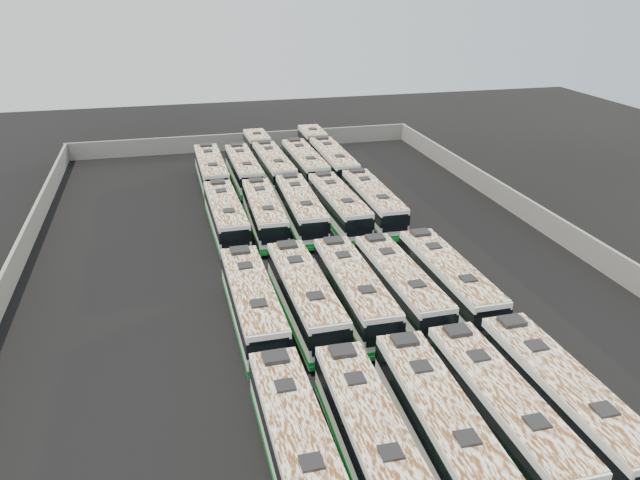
{
  "coord_description": "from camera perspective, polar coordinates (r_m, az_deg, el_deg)",
  "views": [
    {
      "loc": [
        -10.08,
        -44.9,
        21.72
      ],
      "look_at": [
        1.31,
        0.48,
        1.6
      ],
      "focal_mm": 35.0,
      "sensor_mm": 36.0,
      "label": 1
    }
  ],
  "objects": [
    {
      "name": "ground",
      "position": [
        50.88,
        -1.3,
        -2.0
      ],
      "size": [
        140.0,
        140.0,
        0.0
      ],
      "primitive_type": "plane",
      "color": "black",
      "rests_on": "ground"
    },
    {
      "name": "perimeter_wall",
      "position": [
        50.42,
        -1.31,
        -0.87
      ],
      "size": [
        45.2,
        73.2,
        2.2
      ],
      "color": "slate",
      "rests_on": "ground"
    },
    {
      "name": "bus_front_far_left",
      "position": [
        30.05,
        -2.06,
        -18.38
      ],
      "size": [
        2.71,
        12.25,
        3.44
      ],
      "rotation": [
        0.0,
        0.0,
        0.01
      ],
      "color": "silver",
      "rests_on": "ground"
    },
    {
      "name": "bus_front_left",
      "position": [
        30.57,
        4.63,
        -17.61
      ],
      "size": [
        2.74,
        12.18,
        3.42
      ],
      "rotation": [
        0.0,
        0.0,
        -0.01
      ],
      "color": "silver",
      "rests_on": "ground"
    },
    {
      "name": "bus_front_center",
      "position": [
        31.63,
        10.9,
        -16.29
      ],
      "size": [
        2.93,
        12.48,
        3.5
      ],
      "rotation": [
        0.0,
        0.0,
        -0.02
      ],
      "color": "silver",
      "rests_on": "ground"
    },
    {
      "name": "bus_front_right",
      "position": [
        33.13,
        16.28,
        -14.83
      ],
      "size": [
        2.76,
        12.42,
        3.49
      ],
      "rotation": [
        0.0,
        0.0,
        0.01
      ],
      "color": "silver",
      "rests_on": "ground"
    },
    {
      "name": "bus_front_far_right",
      "position": [
        34.78,
        21.33,
        -13.5
      ],
      "size": [
        2.82,
        12.63,
        3.55
      ],
      "rotation": [
        0.0,
        0.0,
        0.01
      ],
      "color": "silver",
      "rests_on": "ground"
    },
    {
      "name": "bus_midfront_far_left",
      "position": [
        41.12,
        -6.2,
        -5.85
      ],
      "size": [
        2.8,
        12.53,
        3.52
      ],
      "rotation": [
        0.0,
        0.0,
        0.01
      ],
      "color": "silver",
      "rests_on": "ground"
    },
    {
      "name": "bus_midfront_left",
      "position": [
        41.7,
        -1.4,
        -5.25
      ],
      "size": [
        2.92,
        12.64,
        3.55
      ],
      "rotation": [
        0.0,
        0.0,
        0.02
      ],
      "color": "silver",
      "rests_on": "ground"
    },
    {
      "name": "bus_midfront_center",
      "position": [
        42.55,
        3.11,
        -4.69
      ],
      "size": [
        2.64,
        12.43,
        3.5
      ],
      "rotation": [
        0.0,
        0.0,
        0.0
      ],
      "color": "silver",
      "rests_on": "ground"
    },
    {
      "name": "bus_midfront_right",
      "position": [
        43.56,
        7.33,
        -4.21
      ],
      "size": [
        2.9,
        12.29,
        3.45
      ],
      "rotation": [
        0.0,
        0.0,
        0.03
      ],
      "color": "silver",
      "rests_on": "ground"
    },
    {
      "name": "bus_midfront_far_right",
      "position": [
        44.75,
        11.64,
        -3.69
      ],
      "size": [
        2.73,
        12.47,
        3.51
      ],
      "rotation": [
        0.0,
        0.0,
        0.01
      ],
      "color": "silver",
      "rests_on": "ground"
    },
    {
      "name": "bus_midback_far_left",
      "position": [
        56.07,
        -8.61,
        2.17
      ],
      "size": [
        2.87,
        12.4,
        3.48
      ],
      "rotation": [
        0.0,
        0.0,
        0.02
      ],
      "color": "silver",
      "rests_on": "ground"
    },
    {
      "name": "bus_midback_left",
      "position": [
        56.38,
        -5.12,
        2.44
      ],
      "size": [
        2.85,
        12.22,
        3.43
      ],
      "rotation": [
        0.0,
        0.0,
        -0.02
      ],
      "color": "silver",
      "rests_on": "ground"
    },
    {
      "name": "bus_midback_center",
      "position": [
        57.13,
        -1.79,
        2.85
      ],
      "size": [
        2.93,
        12.53,
        3.51
      ],
      "rotation": [
        0.0,
        0.0,
        -0.02
      ],
      "color": "silver",
      "rests_on": "ground"
    },
    {
      "name": "bus_midback_right",
      "position": [
        57.77,
        1.69,
        3.08
      ],
      "size": [
        2.88,
        12.49,
        3.51
      ],
      "rotation": [
        0.0,
        0.0,
        0.02
      ],
      "color": "silver",
      "rests_on": "ground"
    },
    {
      "name": "bus_midback_far_right",
      "position": [
        58.92,
        4.84,
        3.42
      ],
      "size": [
        2.76,
        12.5,
        3.52
      ],
      "rotation": [
        0.0,
        0.0,
        -0.01
      ],
      "color": "silver",
      "rests_on": "ground"
    },
    {
      "name": "bus_back_far_left",
      "position": [
        69.27,
        -9.91,
        6.22
      ],
      "size": [
        2.78,
        12.6,
        3.55
      ],
      "rotation": [
        0.0,
        0.0,
        0.01
      ],
      "color": "silver",
      "rests_on": "ground"
    },
    {
      "name": "bus_back_left",
      "position": [
        69.39,
        -6.98,
        6.37
      ],
      "size": [
        2.77,
        12.18,
        3.42
      ],
      "rotation": [
        0.0,
        0.0,
        0.02
      ],
      "color": "silver",
      "rests_on": "ground"
    },
    {
      "name": "bus_back_center",
      "position": [
        73.05,
        -4.79,
        7.35
      ],
      "size": [
        3.11,
        19.29,
        3.49
      ],
      "rotation": [
        0.0,
        0.0,
        0.03
      ],
      "color": "silver",
      "rests_on": "ground"
    },
    {
      "name": "bus_back_right",
      "position": [
        70.68,
        -1.4,
        6.9
      ],
      "size": [
        2.85,
        12.58,
        3.53
      ],
      "rotation": [
        0.0,
        0.0,
        0.02
      ],
      "color": "silver",
      "rests_on": "ground"
    },
    {
      "name": "bus_back_far_right",
      "position": [
        74.54,
        0.54,
        7.79
      ],
      "size": [
        2.81,
        19.63,
        3.56
      ],
      "rotation": [
        0.0,
        0.0,
        -0.01
      ],
      "color": "silver",
      "rests_on": "ground"
    }
  ]
}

